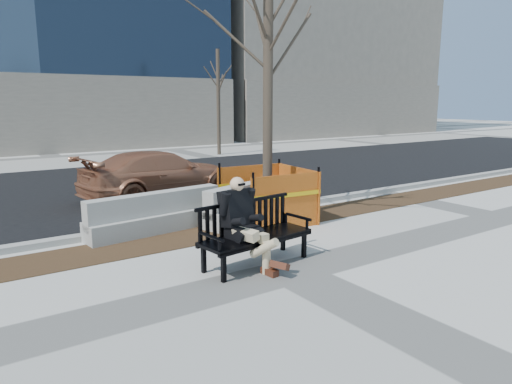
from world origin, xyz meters
TOP-DOWN VIEW (x-y plane):
  - ground at (0.00, 0.00)m, footprint 120.00×120.00m
  - mulch_strip at (0.00, 2.60)m, footprint 40.00×1.20m
  - asphalt_street at (0.00, 8.80)m, footprint 60.00×10.40m
  - curb at (0.00, 3.55)m, footprint 60.00×0.25m
  - bench at (-0.26, 0.56)m, footprint 2.05×0.94m
  - seated_man at (-0.53, 0.58)m, footprint 0.75×1.11m
  - tree_fence at (1.51, 2.75)m, footprint 2.76×2.76m
  - sedan at (0.60, 6.61)m, footprint 4.71×2.46m
  - jersey_barrier_left at (-0.87, 3.33)m, footprint 2.96×0.90m
  - jersey_barrier_right at (1.41, 3.18)m, footprint 3.00×1.49m
  - far_tree_right at (7.19, 14.96)m, footprint 2.54×2.54m

SIDE VIEW (x-z plane):
  - ground at x=0.00m, z-range 0.00..0.00m
  - bench at x=-0.26m, z-range -0.53..0.53m
  - seated_man at x=-0.53m, z-range -0.73..0.73m
  - tree_fence at x=1.51m, z-range -3.19..3.19m
  - sedan at x=0.60m, z-range -0.65..0.65m
  - jersey_barrier_left at x=-0.87m, z-range -0.42..0.42m
  - jersey_barrier_right at x=1.41m, z-range -0.42..0.42m
  - far_tree_right at x=7.19m, z-range -2.78..2.78m
  - asphalt_street at x=0.00m, z-range 0.00..0.01m
  - mulch_strip at x=0.00m, z-range -0.01..0.01m
  - curb at x=0.00m, z-range 0.00..0.12m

